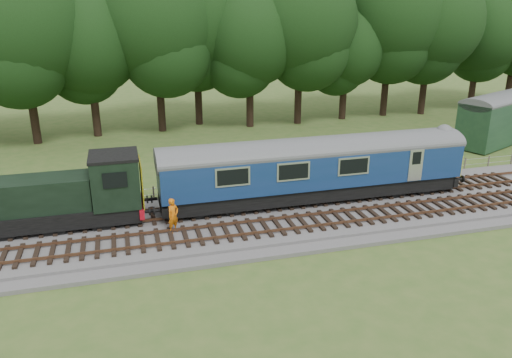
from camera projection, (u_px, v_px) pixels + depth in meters
name	position (u px, v px, depth m)	size (l,w,h in m)	color
ground	(269.00, 220.00, 27.84)	(120.00, 120.00, 0.00)	#3B5C22
ballast	(269.00, 217.00, 27.78)	(70.00, 7.00, 0.35)	#4C4C4F
track_north	(263.00, 204.00, 28.97)	(67.20, 2.40, 0.21)	black
track_south	(278.00, 225.00, 26.24)	(67.20, 2.40, 0.21)	black
fence	(249.00, 192.00, 31.92)	(64.00, 0.12, 1.00)	#6B6054
tree_line	(203.00, 129.00, 47.82)	(70.00, 8.00, 18.00)	black
dmu_railcar	(315.00, 164.00, 29.01)	(18.05, 2.86, 3.88)	black
shunter_loco	(62.00, 197.00, 25.76)	(8.91, 2.60, 3.38)	black
worker	(173.00, 216.00, 25.31)	(0.67, 0.44, 1.83)	orange
shed	(497.00, 124.00, 43.39)	(3.57, 3.57, 2.84)	#183621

